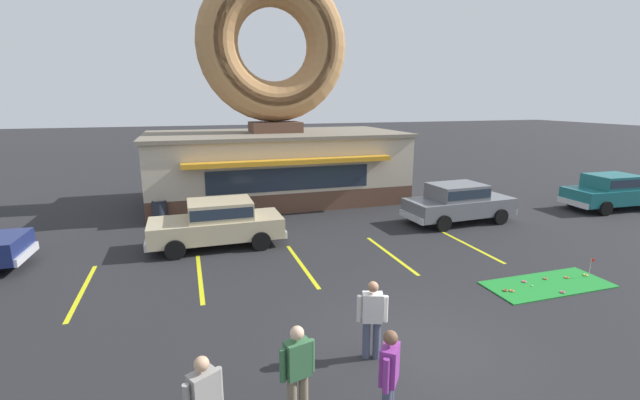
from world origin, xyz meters
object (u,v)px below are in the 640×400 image
car_teal (613,190)px  pedestrian_leather_jacket_man (372,316)px  golf_ball (532,286)px  pedestrian_hooded_kid (298,370)px  pedestrian_clipboard_woman (389,375)px  putting_flag_pin (592,263)px  car_champagne (218,222)px  trash_bin (160,213)px  car_grey (458,201)px

car_teal → pedestrian_leather_jacket_man: 17.06m
golf_ball → pedestrian_hooded_kid: pedestrian_hooded_kid is taller
golf_ball → car_teal: car_teal is taller
golf_ball → pedestrian_clipboard_woman: bearing=-150.4°
golf_ball → putting_flag_pin: (2.06, 0.03, 0.39)m
car_champagne → car_teal: 17.67m
golf_ball → trash_bin: size_ratio=0.04×
putting_flag_pin → trash_bin: 15.03m
pedestrian_clipboard_woman → putting_flag_pin: bearing=23.1°
car_champagne → pedestrian_leather_jacket_man: (2.30, -7.60, 0.01)m
putting_flag_pin → car_champagne: bearing=148.8°
car_teal → pedestrian_hooded_kid: bearing=-153.4°
car_champagne → pedestrian_leather_jacket_man: bearing=-73.1°
car_teal → trash_bin: car_teal is taller
pedestrian_hooded_kid → trash_bin: (-2.54, 12.13, -0.40)m
car_champagne → trash_bin: 3.91m
golf_ball → car_champagne: (-7.74, 5.98, 0.82)m
golf_ball → pedestrian_leather_jacket_man: (-5.44, -1.62, 0.83)m
car_champagne → car_grey: bearing=0.4°
golf_ball → car_teal: 11.52m
car_grey → car_champagne: bearing=-179.6°
car_champagne → car_teal: same height
putting_flag_pin → car_champagne: car_champagne is taller
putting_flag_pin → pedestrian_leather_jacket_man: bearing=-167.6°
car_champagne → trash_bin: size_ratio=4.69×
car_champagne → car_teal: bearing=-0.6°
putting_flag_pin → pedestrian_clipboard_woman: bearing=-156.9°
putting_flag_pin → pedestrian_leather_jacket_man: size_ratio=0.34×
trash_bin → car_champagne: bearing=-58.5°
pedestrian_hooded_kid → trash_bin: 12.40m
pedestrian_leather_jacket_man → trash_bin: pedestrian_leather_jacket_man is taller
golf_ball → trash_bin: (-9.78, 9.30, 0.45)m
pedestrian_hooded_kid → pedestrian_leather_jacket_man: (1.79, 1.21, -0.03)m
car_champagne → pedestrian_hooded_kid: size_ratio=2.80×
car_grey → pedestrian_clipboard_woman: size_ratio=2.81×
pedestrian_leather_jacket_man → trash_bin: bearing=111.7°
putting_flag_pin → car_grey: (-0.21, 6.01, 0.43)m
golf_ball → car_champagne: car_champagne is taller
car_teal → pedestrian_hooded_kid: (-17.16, -8.61, 0.03)m
car_champagne → pedestrian_clipboard_woman: (1.77, -9.36, 0.04)m
putting_flag_pin → trash_bin: (-11.84, 9.26, 0.06)m
putting_flag_pin → trash_bin: size_ratio=0.56×
car_champagne → trash_bin: (-2.04, 3.32, -0.37)m
golf_ball → putting_flag_pin: bearing=0.9°
putting_flag_pin → car_grey: bearing=92.0°
putting_flag_pin → trash_bin: bearing=141.9°
car_champagne → pedestrian_clipboard_woman: 9.53m
car_champagne → car_grey: 9.59m
pedestrian_hooded_kid → trash_bin: size_ratio=1.68×
putting_flag_pin → pedestrian_clipboard_woman: pedestrian_clipboard_woman is taller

